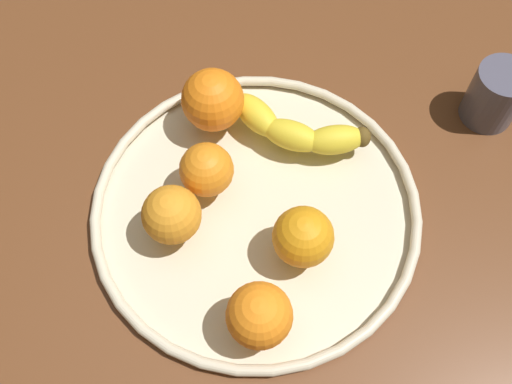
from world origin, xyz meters
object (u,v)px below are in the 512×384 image
(fruit_bowl, at_px, (256,208))
(orange_center, at_px, (303,237))
(banana, at_px, (297,130))
(orange_back_left, at_px, (259,315))
(orange_front_right, at_px, (213,100))
(orange_back_right, at_px, (207,170))
(ambient_mug, at_px, (498,95))
(orange_front_left, at_px, (172,215))

(fruit_bowl, distance_m, orange_center, 0.08)
(orange_center, bearing_deg, banana, 96.28)
(fruit_bowl, relative_size, orange_center, 5.77)
(orange_back_left, bearing_deg, orange_front_right, 107.99)
(orange_back_right, bearing_deg, orange_back_left, -64.55)
(orange_center, height_order, ambient_mug, orange_center)
(orange_center, distance_m, orange_back_right, 0.13)
(fruit_bowl, xyz_separation_m, banana, (0.04, 0.09, 0.03))
(fruit_bowl, height_order, orange_back_left, orange_back_left)
(orange_center, xyz_separation_m, orange_front_right, (-0.12, 0.16, 0.00))
(banana, relative_size, ambient_mug, 1.76)
(banana, relative_size, orange_back_right, 2.88)
(fruit_bowl, bearing_deg, orange_back_left, -82.57)
(orange_back_right, relative_size, ambient_mug, 0.61)
(orange_center, distance_m, orange_front_right, 0.20)
(orange_back_left, relative_size, orange_back_right, 1.08)
(banana, xyz_separation_m, orange_center, (0.02, -0.14, 0.01))
(orange_back_right, height_order, ambient_mug, orange_back_right)
(orange_front_left, distance_m, orange_back_left, 0.14)
(banana, bearing_deg, orange_back_right, -127.98)
(orange_center, bearing_deg, orange_back_left, -112.66)
(orange_back_left, relative_size, orange_front_right, 0.89)
(orange_back_left, bearing_deg, banana, 84.82)
(orange_center, relative_size, orange_front_right, 0.88)
(orange_front_left, height_order, ambient_mug, orange_front_left)
(orange_back_left, bearing_deg, fruit_bowl, 97.43)
(banana, relative_size, orange_center, 2.70)
(orange_center, distance_m, ambient_mug, 0.31)
(fruit_bowl, height_order, orange_back_right, orange_back_right)
(orange_center, bearing_deg, orange_back_right, 147.78)
(orange_back_right, distance_m, ambient_mug, 0.36)
(banana, height_order, ambient_mug, ambient_mug)
(orange_front_left, relative_size, orange_front_right, 0.86)
(banana, relative_size, orange_back_left, 2.66)
(orange_center, height_order, orange_back_left, orange_back_left)
(orange_front_right, distance_m, ambient_mug, 0.34)
(orange_front_left, bearing_deg, orange_back_right, 64.42)
(banana, xyz_separation_m, ambient_mug, (0.23, 0.07, 0.00))
(orange_front_left, bearing_deg, orange_front_right, 81.32)
(orange_back_left, bearing_deg, ambient_mug, 49.66)
(fruit_bowl, bearing_deg, banana, 67.70)
(orange_front_left, height_order, orange_center, same)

